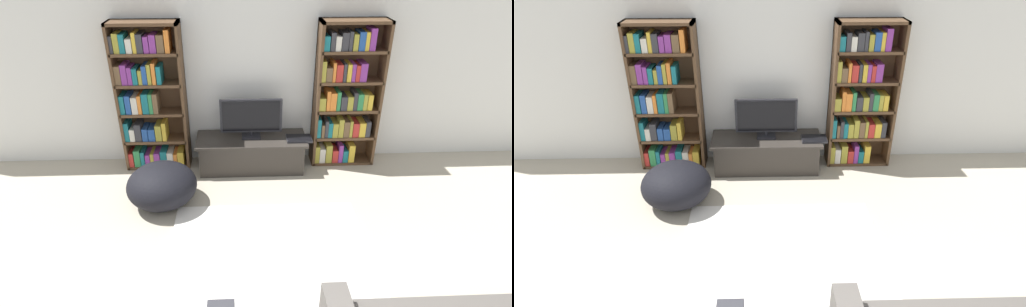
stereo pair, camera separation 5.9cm
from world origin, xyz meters
The scene contains 8 objects.
wall_back centered at (0.00, 4.23, 1.30)m, with size 8.80×0.06×2.60m.
bookshelf_left centered at (-1.30, 4.05, 0.92)m, with size 0.83×0.30×1.88m.
bookshelf_right centered at (1.17, 4.05, 0.92)m, with size 0.83×0.30×1.88m.
tv_stand centered at (-0.03, 3.90, 0.22)m, with size 1.41×0.54×0.43m.
television centered at (-0.03, 3.92, 0.71)m, with size 0.78×0.16×0.52m.
laptop centered at (0.58, 3.83, 0.45)m, with size 0.32×0.23×0.03m.
area_rug centered at (0.09, 2.09, 0.01)m, with size 1.98×1.84×0.02m.
beanbag_ottoman centered at (-1.07, 3.13, 0.24)m, with size 0.79×0.79×0.48m, color black.
Camera 1 is at (-0.17, -0.70, 2.73)m, focal length 28.00 mm.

